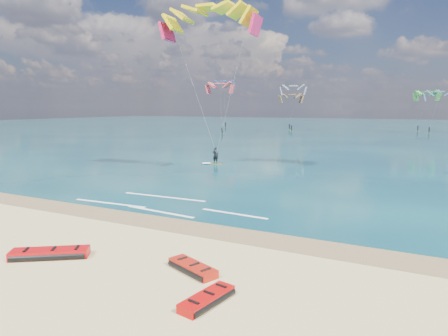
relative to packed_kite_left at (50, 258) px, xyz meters
The scene contains 9 objects.
ground 43.33m from the packed_kite_left, 92.41° to the left, with size 320.00×320.00×0.00m, color tan.
wet_sand_strip 6.55m from the packed_kite_left, 106.13° to the left, with size 320.00×2.40×0.01m, color brown.
sea 107.30m from the packed_kite_left, 90.97° to the left, with size 320.00×200.00×0.04m, color #0B2D3E.
packed_kite_left is the anchor object (origin of this frame).
packed_kite_mid 6.26m from the packed_kite_left, 13.28° to the left, with size 2.45×1.03×0.37m, color red, non-canonical shape.
packed_kite_right 7.82m from the packed_kite_left, ahead, with size 2.33×0.99×0.36m, color #BD0908, non-canonical shape.
kitesurfer_main 26.12m from the packed_kite_left, 102.22° to the left, with size 10.64×7.75×16.82m.
shoreline_foam 9.48m from the packed_kite_left, 96.22° to the left, with size 13.29×3.99×0.01m.
distant_kites 86.70m from the packed_kite_left, 95.09° to the left, with size 69.98×34.36×13.58m.
Camera 1 is at (15.50, -14.25, 6.26)m, focal length 32.00 mm.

